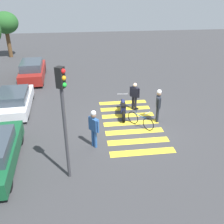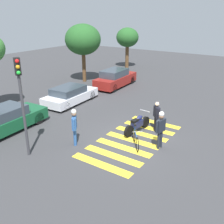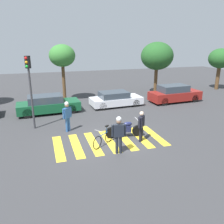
{
  "view_description": "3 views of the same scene",
  "coord_description": "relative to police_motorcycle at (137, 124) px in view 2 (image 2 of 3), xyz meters",
  "views": [
    {
      "loc": [
        -11.73,
        2.56,
        6.68
      ],
      "look_at": [
        -0.24,
        1.07,
        0.85
      ],
      "focal_mm": 40.63,
      "sensor_mm": 36.0,
      "label": 1
    },
    {
      "loc": [
        -10.31,
        -5.68,
        6.09
      ],
      "look_at": [
        0.6,
        1.66,
        0.98
      ],
      "focal_mm": 41.68,
      "sensor_mm": 36.0,
      "label": 2
    },
    {
      "loc": [
        -3.28,
        -10.79,
        5.19
      ],
      "look_at": [
        0.71,
        1.77,
        1.05
      ],
      "focal_mm": 36.49,
      "sensor_mm": 36.0,
      "label": 3
    }
  ],
  "objects": [
    {
      "name": "officer_by_motorcycle",
      "position": [
        0.65,
        -0.78,
        0.5
      ],
      "size": [
        0.5,
        0.51,
        1.68
      ],
      "color": "black",
      "rests_on": "ground_plane"
    },
    {
      "name": "police_motorcycle",
      "position": [
        0.0,
        0.0,
        0.0
      ],
      "size": [
        2.18,
        0.62,
        1.04
      ],
      "color": "black",
      "rests_on": "ground_plane"
    },
    {
      "name": "crosswalk_stripes",
      "position": [
        -0.97,
        -0.28,
        -0.45
      ],
      "size": [
        5.85,
        2.97,
        0.01
      ],
      "color": "yellow",
      "rests_on": "ground_plane"
    },
    {
      "name": "car_white_van",
      "position": [
        1.55,
        6.24,
        0.13
      ],
      "size": [
        4.31,
        2.03,
        1.21
      ],
      "color": "black",
      "rests_on": "ground_plane"
    },
    {
      "name": "officer_on_foot",
      "position": [
        -0.95,
        -1.72,
        0.63
      ],
      "size": [
        0.68,
        0.3,
        1.86
      ],
      "color": "#1E232D",
      "rests_on": "ground_plane"
    },
    {
      "name": "ground_plane",
      "position": [
        -0.97,
        -0.28,
        -0.46
      ],
      "size": [
        60.0,
        60.0,
        0.0
      ],
      "primitive_type": "plane",
      "color": "#38383A"
    },
    {
      "name": "traffic_light_pole",
      "position": [
        -4.85,
        2.91,
        2.48
      ],
      "size": [
        0.33,
        0.36,
        4.39
      ],
      "color": "#38383D",
      "rests_on": "ground_plane"
    },
    {
      "name": "car_green_compact",
      "position": [
        -3.87,
        5.94,
        0.2
      ],
      "size": [
        4.61,
        1.98,
        1.35
      ],
      "color": "black",
      "rests_on": "ground_plane"
    },
    {
      "name": "street_tree_end",
      "position": [
        14.47,
        9.31,
        2.86
      ],
      "size": [
        2.47,
        2.47,
        4.43
      ],
      "color": "brown",
      "rests_on": "ground_plane"
    },
    {
      "name": "street_tree_far",
      "position": [
        6.83,
        9.31,
        3.28
      ],
      "size": [
        3.15,
        3.15,
        5.11
      ],
      "color": "brown",
      "rests_on": "ground_plane"
    },
    {
      "name": "pedestrian_bystander",
      "position": [
        -2.92,
        1.82,
        0.62
      ],
      "size": [
        0.57,
        0.46,
        1.84
      ],
      "color": "#2D5999",
      "rests_on": "ground_plane"
    },
    {
      "name": "car_maroon_wagon",
      "position": [
        6.95,
        5.96,
        0.26
      ],
      "size": [
        4.66,
        1.96,
        1.5
      ],
      "color": "black",
      "rests_on": "ground_plane"
    },
    {
      "name": "leaning_bicycle",
      "position": [
        -1.41,
        -0.68,
        -0.08
      ],
      "size": [
        1.36,
        1.09,
        1.0
      ],
      "color": "black",
      "rests_on": "ground_plane"
    }
  ]
}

